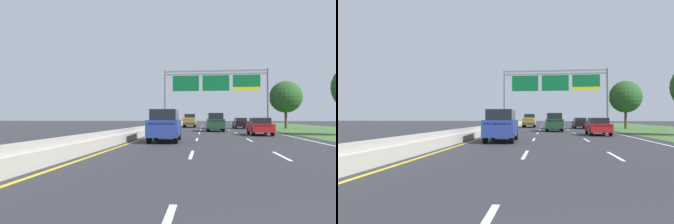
{
  "view_description": "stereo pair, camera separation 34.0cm",
  "coord_description": "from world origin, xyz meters",
  "views": [
    {
      "loc": [
        -1.28,
        -2.46,
        1.58
      ],
      "look_at": [
        -4.73,
        25.73,
        2.12
      ],
      "focal_mm": 32.28,
      "sensor_mm": 36.0,
      "label": 1
    },
    {
      "loc": [
        -0.94,
        -2.42,
        1.58
      ],
      "look_at": [
        -4.73,
        25.73,
        2.12
      ],
      "focal_mm": 32.28,
      "sensor_mm": 36.0,
      "label": 2
    }
  ],
  "objects": [
    {
      "name": "ground_plane",
      "position": [
        0.0,
        35.0,
        0.0
      ],
      "size": [
        220.0,
        220.0,
        0.0
      ],
      "primitive_type": "plane",
      "color": "#2B2B30"
    },
    {
      "name": "lane_striping",
      "position": [
        0.0,
        34.54,
        0.0
      ],
      "size": [
        11.96,
        106.0,
        0.01
      ],
      "color": "white",
      "rests_on": "ground"
    },
    {
      "name": "median_barrier_concrete",
      "position": [
        -6.6,
        35.0,
        0.35
      ],
      "size": [
        0.6,
        110.0,
        0.85
      ],
      "color": "#A8A399",
      "rests_on": "ground"
    },
    {
      "name": "overhead_sign_gantry",
      "position": [
        0.3,
        41.59,
        6.16
      ],
      "size": [
        15.06,
        0.42,
        8.61
      ],
      "color": "gray",
      "rests_on": "ground"
    },
    {
      "name": "pickup_truck_gold",
      "position": [
        -3.78,
        47.82,
        1.07
      ],
      "size": [
        2.03,
        5.41,
        2.2
      ],
      "rotation": [
        0.0,
        0.0,
        1.57
      ],
      "color": "#A38438",
      "rests_on": "ground"
    },
    {
      "name": "car_black_right_lane_sedan",
      "position": [
        3.84,
        42.57,
        0.82
      ],
      "size": [
        1.95,
        4.45,
        1.57
      ],
      "rotation": [
        0.0,
        0.0,
        1.6
      ],
      "color": "black",
      "rests_on": "ground"
    },
    {
      "name": "car_red_right_lane_sedan",
      "position": [
        3.67,
        25.74,
        0.82
      ],
      "size": [
        1.83,
        4.4,
        1.57
      ],
      "rotation": [
        0.0,
        0.0,
        1.57
      ],
      "color": "maroon",
      "rests_on": "ground"
    },
    {
      "name": "car_darkgreen_centre_lane_suv",
      "position": [
        -0.09,
        32.93,
        1.1
      ],
      "size": [
        2.0,
        4.74,
        2.11
      ],
      "rotation": [
        0.0,
        0.0,
        1.59
      ],
      "color": "#193D23",
      "rests_on": "ground"
    },
    {
      "name": "car_blue_left_lane_suv",
      "position": [
        -3.9,
        17.39,
        1.1
      ],
      "size": [
        2.02,
        4.75,
        2.11
      ],
      "rotation": [
        0.0,
        0.0,
        1.6
      ],
      "color": "navy",
      "rests_on": "ground"
    },
    {
      "name": "car_grey_centre_lane_sedan",
      "position": [
        0.09,
        40.46,
        0.82
      ],
      "size": [
        1.9,
        4.43,
        1.57
      ],
      "rotation": [
        0.0,
        0.0,
        1.55
      ],
      "color": "slate",
      "rests_on": "ground"
    },
    {
      "name": "roadside_tree_far",
      "position": [
        10.35,
        42.9,
        4.59
      ],
      "size": [
        4.59,
        4.59,
        6.9
      ],
      "color": "#4C3823",
      "rests_on": "ground"
    }
  ]
}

